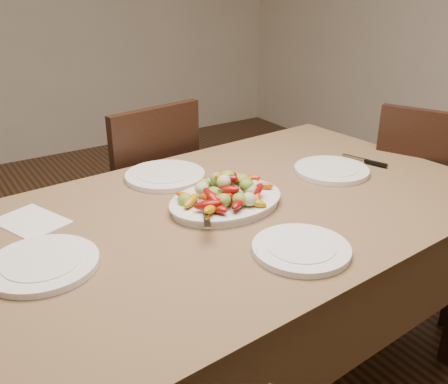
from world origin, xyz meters
TOP-DOWN VIEW (x-y plane):
  - dining_table at (0.09, -0.02)m, footprint 1.91×1.17m
  - chair_far at (0.12, 0.77)m, footprint 0.48×0.48m
  - chair_right at (1.22, 0.00)m, footprint 0.55×0.55m
  - serving_platter at (0.11, 0.00)m, footprint 0.39×0.30m
  - roasted_vegetables at (0.11, 0.00)m, footprint 0.32×0.23m
  - serving_spoon at (0.05, -0.04)m, footprint 0.27×0.19m
  - plate_left at (-0.48, -0.05)m, footprint 0.28×0.28m
  - plate_right at (0.60, 0.03)m, footprint 0.28×0.28m
  - plate_far at (0.06, 0.32)m, footprint 0.29×0.29m
  - plate_near at (0.12, -0.35)m, footprint 0.26×0.26m
  - menu_card at (-0.44, 0.23)m, footprint 0.21×0.25m
  - table_knife at (0.79, 0.03)m, footprint 0.08×0.20m

SIDE VIEW (x-z plane):
  - dining_table at x=0.09m, z-range 0.00..0.76m
  - chair_far at x=0.12m, z-range 0.00..0.95m
  - chair_right at x=1.22m, z-range 0.00..0.95m
  - menu_card at x=-0.44m, z-range 0.76..0.76m
  - table_knife at x=0.79m, z-range 0.76..0.77m
  - plate_left at x=-0.48m, z-range 0.76..0.78m
  - plate_right at x=0.60m, z-range 0.76..0.78m
  - plate_far at x=0.06m, z-range 0.76..0.78m
  - plate_near at x=0.12m, z-range 0.76..0.78m
  - serving_platter at x=0.11m, z-range 0.76..0.78m
  - serving_spoon at x=0.05m, z-range 0.79..0.82m
  - roasted_vegetables at x=0.11m, z-range 0.78..0.87m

